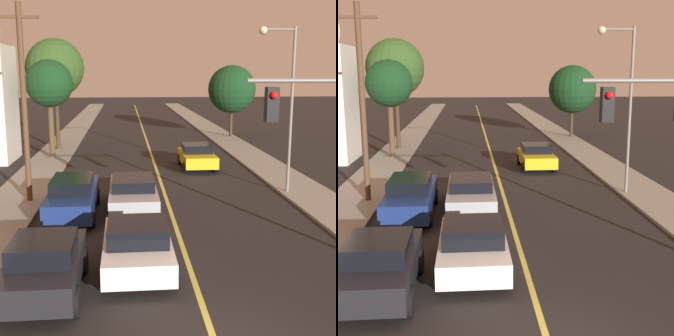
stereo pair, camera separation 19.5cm
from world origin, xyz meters
The scene contains 13 objects.
road_surface centered at (0.00, 36.00, 0.01)m, with size 10.81×80.00×0.01m.
sidewalk_left centered at (-6.65, 36.00, 0.06)m, with size 2.50×80.00×0.12m.
sidewalk_right centered at (6.65, 36.00, 0.06)m, with size 2.50×80.00×0.12m.
car_near_lane_front centered at (-1.51, 4.45, 0.73)m, with size 2.05×4.13×1.43m.
car_near_lane_second centered at (-1.51, 10.57, 0.73)m, with size 2.04×4.93×1.39m.
car_outer_lane_front centered at (-3.89, 3.03, 0.82)m, with size 1.90×3.96×1.56m.
car_outer_lane_second centered at (-3.89, 9.83, 0.82)m, with size 1.87×5.07×1.59m.
car_far_oncoming centered at (2.43, 18.72, 0.74)m, with size 1.97×4.13×1.43m.
streetlamp_right centered at (5.38, 12.40, 4.88)m, with size 1.70×0.36×7.49m.
utility_pole_left centered at (-6.00, 11.90, 4.43)m, with size 1.60×0.24×8.30m.
tree_left_near centered at (-6.57, 22.59, 4.86)m, with size 3.03×3.03×6.31m.
tree_left_far centered at (-6.68, 26.25, 5.90)m, with size 4.13×4.13×7.87m.
tree_right_near centered at (7.41, 31.61, 4.17)m, with size 4.08×4.08×6.10m.
Camera 1 is at (-1.82, -8.33, 5.61)m, focal length 50.00 mm.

